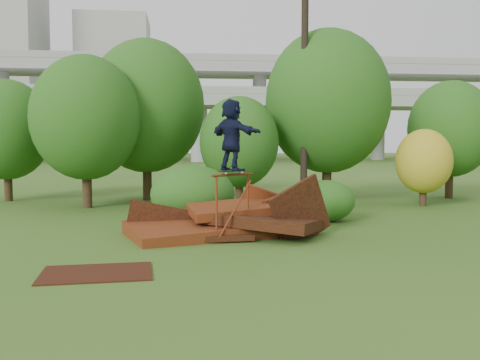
{
  "coord_description": "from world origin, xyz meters",
  "views": [
    {
      "loc": [
        -2.29,
        -11.7,
        2.56
      ],
      "look_at": [
        -0.8,
        2.0,
        1.6
      ],
      "focal_mm": 40.0,
      "sensor_mm": 36.0,
      "label": 1
    }
  ],
  "objects": [
    {
      "name": "freeway_overpass",
      "position": [
        0.0,
        62.92,
        10.32
      ],
      "size": [
        160.0,
        15.0,
        13.7
      ],
      "color": "gray",
      "rests_on": "ground"
    },
    {
      "name": "skateboard",
      "position": [
        -0.99,
        2.23,
        1.82
      ],
      "size": [
        0.76,
        0.64,
        0.08
      ],
      "rotation": [
        0.0,
        0.0,
        0.63
      ],
      "color": "black",
      "rests_on": "grind_rail"
    },
    {
      "name": "tree_6",
      "position": [
        -9.9,
        12.67,
        3.13
      ],
      "size": [
        3.81,
        3.81,
        5.33
      ],
      "color": "black",
      "rests_on": "ground"
    },
    {
      "name": "tree_5",
      "position": [
        9.98,
        11.7,
        3.19
      ],
      "size": [
        3.85,
        3.85,
        5.41
      ],
      "color": "black",
      "rests_on": "ground"
    },
    {
      "name": "utility_pole",
      "position": [
        2.58,
        9.34,
        4.67
      ],
      "size": [
        1.4,
        0.28,
        9.19
      ],
      "color": "black",
      "rests_on": "ground"
    },
    {
      "name": "shrub_right",
      "position": [
        2.34,
        5.15,
        0.68
      ],
      "size": [
        1.91,
        1.75,
        1.35
      ],
      "primitive_type": "ellipsoid",
      "color": "#195416",
      "rests_on": "ground"
    },
    {
      "name": "ground",
      "position": [
        0.0,
        0.0,
        0.0
      ],
      "size": [
        240.0,
        240.0,
        0.0
      ],
      "primitive_type": "plane",
      "color": "#2D5116",
      "rests_on": "ground"
    },
    {
      "name": "skater",
      "position": [
        -0.99,
        2.23,
        2.77
      ],
      "size": [
        1.47,
        1.73,
        1.87
      ],
      "primitive_type": "imported",
      "rotation": [
        0.0,
        0.0,
        2.2
      ],
      "color": "black",
      "rests_on": "skateboard"
    },
    {
      "name": "flat_plate",
      "position": [
        -3.97,
        -1.15,
        0.01
      ],
      "size": [
        2.25,
        1.69,
        0.03
      ],
      "primitive_type": "cube",
      "rotation": [
        0.0,
        0.0,
        0.08
      ],
      "color": "#35160B",
      "rests_on": "ground"
    },
    {
      "name": "tree_3",
      "position": [
        3.91,
        10.71,
        4.32
      ],
      "size": [
        5.32,
        5.32,
        7.39
      ],
      "color": "black",
      "rests_on": "ground"
    },
    {
      "name": "tree_4",
      "position": [
        7.41,
        8.91,
        1.81
      ],
      "size": [
        2.26,
        2.26,
        3.12
      ],
      "color": "black",
      "rests_on": "ground"
    },
    {
      "name": "tree_1",
      "position": [
        -3.84,
        12.36,
        4.17
      ],
      "size": [
        5.12,
        5.12,
        7.13
      ],
      "color": "black",
      "rests_on": "ground"
    },
    {
      "name": "tree_0",
      "position": [
        -6.01,
        9.76,
        3.54
      ],
      "size": [
        4.24,
        4.24,
        5.98
      ],
      "color": "black",
      "rests_on": "ground"
    },
    {
      "name": "tree_2",
      "position": [
        -0.05,
        9.2,
        2.59
      ],
      "size": [
        3.11,
        3.11,
        4.39
      ],
      "color": "black",
      "rests_on": "ground"
    },
    {
      "name": "building_right",
      "position": [
        -16.0,
        102.0,
        14.0
      ],
      "size": [
        14.0,
        14.0,
        28.0
      ],
      "primitive_type": "cube",
      "color": "#9E9E99",
      "rests_on": "ground"
    },
    {
      "name": "grind_rail",
      "position": [
        -0.97,
        2.25,
        1.13
      ],
      "size": [
        1.18,
        0.89,
        1.75
      ],
      "color": "maroon",
      "rests_on": "ground"
    },
    {
      "name": "scrap_pile",
      "position": [
        -1.1,
        2.91,
        0.34
      ],
      "size": [
        5.89,
        3.67,
        2.11
      ],
      "color": "#4F260E",
      "rests_on": "ground"
    },
    {
      "name": "shrub_left",
      "position": [
        -1.96,
        5.18,
        0.93
      ],
      "size": [
        2.67,
        2.47,
        1.85
      ],
      "primitive_type": "ellipsoid",
      "color": "#195416",
      "rests_on": "ground"
    }
  ]
}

